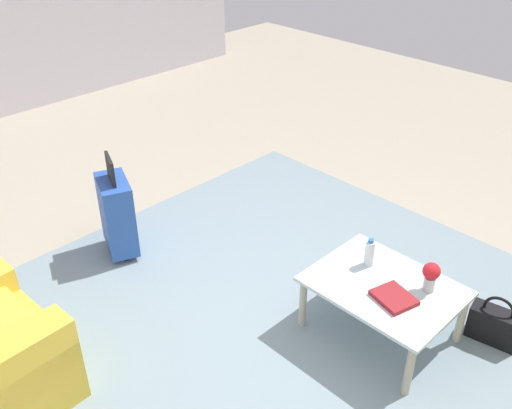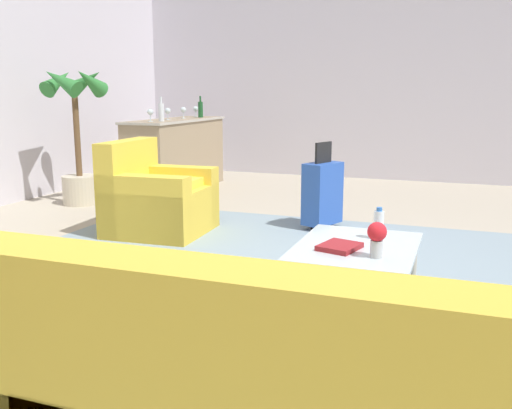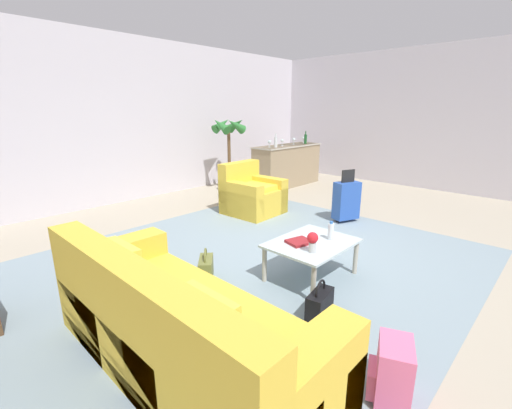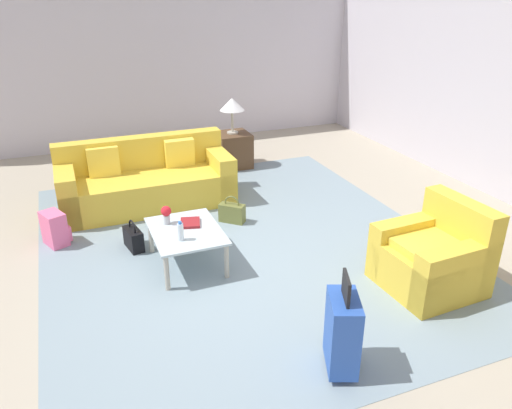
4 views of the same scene
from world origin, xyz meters
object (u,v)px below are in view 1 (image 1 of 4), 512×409
object	(u,v)px
coffee_table	(384,291)
flower_vase	(431,275)
coffee_table_book	(394,298)
water_bottle	(370,253)
handbag_black	(494,325)
suitcase_blue	(117,214)

from	to	relation	value
coffee_table	flower_vase	xyz separation A→B (m)	(-0.22, -0.15, 0.18)
coffee_table_book	flower_vase	distance (m)	0.27
water_bottle	handbag_black	bearing A→B (deg)	-153.54
suitcase_blue	coffee_table_book	bearing A→B (deg)	-163.70
water_bottle	suitcase_blue	xyz separation A→B (m)	(1.80, 0.80, -0.15)
coffee_table_book	suitcase_blue	bearing A→B (deg)	31.29
water_bottle	flower_vase	bearing A→B (deg)	-173.21
coffee_table	handbag_black	xyz separation A→B (m)	(-0.56, -0.48, -0.23)
water_bottle	handbag_black	size ratio (longest dim) A/B	0.57
coffee_table_book	flower_vase	bearing A→B (deg)	-98.51
coffee_table	water_bottle	size ratio (longest dim) A/B	4.51
water_bottle	coffee_table_book	world-z (taller)	water_bottle
coffee_table	handbag_black	distance (m)	0.77
coffee_table_book	handbag_black	distance (m)	0.77
suitcase_blue	water_bottle	bearing A→B (deg)	-156.04
flower_vase	handbag_black	bearing A→B (deg)	-136.12
water_bottle	coffee_table_book	bearing A→B (deg)	150.64
water_bottle	coffee_table_book	distance (m)	0.38
coffee_table	water_bottle	bearing A→B (deg)	-26.57
flower_vase	coffee_table_book	bearing A→B (deg)	66.50
flower_vase	handbag_black	size ratio (longest dim) A/B	0.57
coffee_table	flower_vase	bearing A→B (deg)	-145.71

